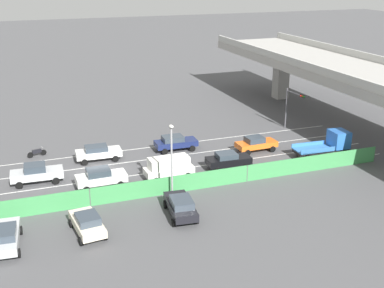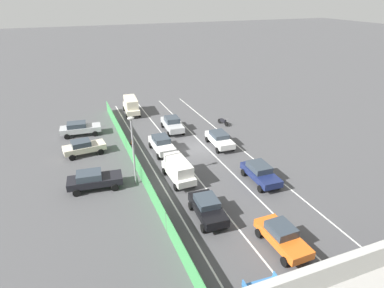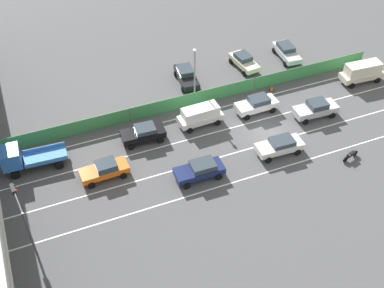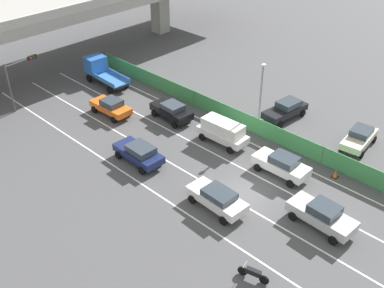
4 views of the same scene
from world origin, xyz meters
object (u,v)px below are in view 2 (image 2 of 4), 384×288
(car_sedan_navy, at_px, (260,173))
(car_sedan_black, at_px, (208,208))
(car_hatchback_white, at_px, (162,144))
(car_van_white, at_px, (178,169))
(car_sedan_white, at_px, (220,139))
(car_van_cream, at_px, (131,105))
(car_sedan_silver, at_px, (172,124))
(motorcycle, at_px, (223,121))
(street_lamp, at_px, (133,144))
(car_taxi_orange, at_px, (282,236))
(parked_sedan_dark, at_px, (94,179))
(traffic_cone, at_px, (132,141))
(parked_wagon_silver, at_px, (80,128))
(parked_sedan_cream, at_px, (84,147))

(car_sedan_navy, height_order, car_sedan_black, car_sedan_black)
(car_hatchback_white, xyz_separation_m, car_sedan_black, (0.10, 12.19, -0.03))
(car_van_white, xyz_separation_m, car_sedan_white, (-6.67, -5.26, -0.28))
(car_van_cream, xyz_separation_m, car_sedan_silver, (-3.34, 8.08, -0.34))
(car_sedan_silver, relative_size, motorcycle, 2.43)
(car_van_white, xyz_separation_m, street_lamp, (3.73, -0.93, 2.74))
(car_sedan_black, height_order, street_lamp, street_lamp)
(car_van_cream, distance_m, car_taxi_orange, 30.40)
(car_taxi_orange, relative_size, parked_sedan_dark, 0.91)
(car_hatchback_white, xyz_separation_m, traffic_cone, (2.56, -3.22, -0.64))
(traffic_cone, bearing_deg, parked_wagon_silver, -42.71)
(parked_wagon_silver, height_order, parked_sedan_dark, parked_sedan_dark)
(car_sedan_silver, height_order, traffic_cone, car_sedan_silver)
(car_van_cream, distance_m, car_hatchback_white, 13.29)
(car_sedan_silver, bearing_deg, car_van_white, 74.23)
(car_sedan_navy, relative_size, car_van_white, 0.99)
(car_taxi_orange, distance_m, car_sedan_black, 5.77)
(traffic_cone, bearing_deg, car_hatchback_white, 128.54)
(motorcycle, relative_size, traffic_cone, 3.02)
(parked_sedan_dark, bearing_deg, parked_sedan_cream, -88.39)
(car_taxi_orange, distance_m, parked_wagon_silver, 27.23)
(car_sedan_navy, height_order, traffic_cone, car_sedan_navy)
(parked_sedan_dark, bearing_deg, car_taxi_orange, 131.84)
(car_van_cream, relative_size, car_sedan_silver, 1.06)
(car_van_white, bearing_deg, car_sedan_silver, -105.77)
(car_sedan_navy, bearing_deg, parked_wagon_silver, -50.19)
(car_hatchback_white, distance_m, car_sedan_black, 12.19)
(car_sedan_navy, relative_size, parked_sedan_cream, 1.01)
(car_sedan_black, relative_size, parked_wagon_silver, 0.90)
(car_sedan_black, height_order, car_sedan_white, car_sedan_black)
(car_taxi_orange, height_order, car_sedan_white, car_taxi_orange)
(car_sedan_silver, bearing_deg, car_sedan_black, 80.16)
(street_lamp, height_order, traffic_cone, street_lamp)
(parked_sedan_dark, bearing_deg, car_sedan_black, 135.35)
(traffic_cone, bearing_deg, parked_sedan_cream, 8.73)
(car_van_cream, bearing_deg, car_sedan_white, 115.55)
(car_sedan_navy, bearing_deg, car_van_cream, -72.84)
(traffic_cone, bearing_deg, street_lamp, 80.16)
(car_sedan_black, height_order, traffic_cone, car_sedan_black)
(car_sedan_silver, distance_m, parked_wagon_silver, 11.04)
(parked_sedan_cream, bearing_deg, street_lamp, 116.12)
(car_hatchback_white, bearing_deg, parked_sedan_dark, 32.25)
(car_sedan_navy, xyz_separation_m, car_van_white, (6.78, -2.88, 0.27))
(car_hatchback_white, xyz_separation_m, street_lamp, (4.03, 5.26, 2.97))
(car_van_white, xyz_separation_m, parked_sedan_cream, (7.49, -8.60, -0.28))
(car_van_cream, bearing_deg, car_taxi_orange, 96.93)
(motorcycle, bearing_deg, car_van_cream, -40.29)
(car_hatchback_white, distance_m, car_sedan_white, 6.43)
(car_sedan_silver, distance_m, car_sedan_white, 7.03)
(car_van_cream, height_order, car_sedan_black, car_van_cream)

